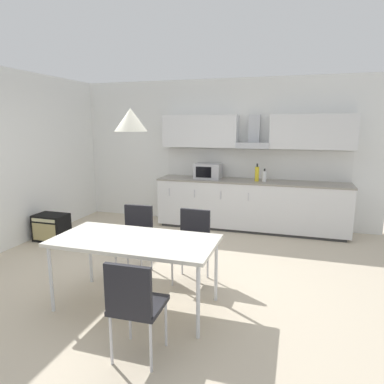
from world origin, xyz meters
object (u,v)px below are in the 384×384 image
object	(u,v)px
chair_far_right	(193,238)
pendant_lamp	(131,120)
chair_near_right	(134,301)
bottle_yellow	(257,174)
bottle_white	(264,176)
microwave	(208,171)
chair_far_left	(136,232)
guitar_amp	(51,227)
dining_table	(135,243)

from	to	relation	value
chair_far_right	pendant_lamp	distance (m)	1.66
chair_near_right	pendant_lamp	bearing A→B (deg)	115.63
pendant_lamp	chair_near_right	bearing A→B (deg)	-64.37
chair_near_right	chair_far_right	size ratio (longest dim) A/B	1.00
bottle_yellow	bottle_white	xyz separation A→B (m)	(0.13, -0.01, -0.04)
pendant_lamp	microwave	bearing A→B (deg)	90.36
chair_near_right	chair_far_left	bearing A→B (deg)	115.67
bottle_yellow	pendant_lamp	size ratio (longest dim) A/B	0.98
guitar_amp	pendant_lamp	world-z (taller)	pendant_lamp
bottle_white	chair_near_right	distance (m)	3.92
microwave	chair_far_right	distance (m)	2.39
microwave	bottle_yellow	size ratio (longest dim) A/B	1.53
bottle_yellow	guitar_amp	distance (m)	3.62
microwave	bottle_white	world-z (taller)	microwave
bottle_white	chair_far_left	world-z (taller)	bottle_white
guitar_amp	microwave	bearing A→B (deg)	34.92
chair_far_right	chair_far_left	size ratio (longest dim) A/B	1.00
bottle_yellow	pendant_lamp	xyz separation A→B (m)	(-0.89, -3.05, 0.90)
bottle_white	chair_far_left	bearing A→B (deg)	-121.85
bottle_yellow	pendant_lamp	bearing A→B (deg)	-106.22
microwave	chair_near_right	bearing A→B (deg)	-84.13
bottle_yellow	chair_far_left	world-z (taller)	bottle_yellow
bottle_white	pendant_lamp	world-z (taller)	pendant_lamp
chair_near_right	microwave	bearing A→B (deg)	95.87
chair_near_right	guitar_amp	distance (m)	3.54
guitar_amp	dining_table	bearing A→B (deg)	-33.35
bottle_yellow	chair_near_right	distance (m)	3.91
chair_near_right	pendant_lamp	world-z (taller)	pendant_lamp
chair_near_right	chair_far_left	size ratio (longest dim) A/B	1.00
microwave	chair_far_left	bearing A→B (deg)	-98.93
microwave	dining_table	xyz separation A→B (m)	(0.02, -3.09, -0.35)
chair_far_left	pendant_lamp	bearing A→B (deg)	-64.28
chair_far_right	dining_table	bearing A→B (deg)	-115.67
microwave	bottle_white	distance (m)	1.04
bottle_yellow	guitar_amp	xyz separation A→B (m)	(-3.18, -1.54, -0.82)
chair_far_left	pendant_lamp	world-z (taller)	pendant_lamp
microwave	pendant_lamp	world-z (taller)	pendant_lamp
bottle_white	chair_far_left	xyz separation A→B (m)	(-1.40, -2.25, -0.47)
microwave	chair_far_right	size ratio (longest dim) A/B	0.55
chair_far_left	chair_near_right	bearing A→B (deg)	-64.33
bottle_yellow	guitar_amp	bearing A→B (deg)	-154.09
dining_table	chair_far_right	world-z (taller)	chair_far_right
bottle_yellow	chair_far_right	size ratio (longest dim) A/B	0.36
bottle_white	pendant_lamp	xyz separation A→B (m)	(-1.02, -3.04, 0.94)
dining_table	bottle_yellow	bearing A→B (deg)	73.78
bottle_yellow	bottle_white	size ratio (longest dim) A/B	1.37
chair_far_right	pendant_lamp	xyz separation A→B (m)	(-0.38, -0.79, 1.41)
bottle_white	microwave	bearing A→B (deg)	177.41
microwave	bottle_yellow	world-z (taller)	bottle_yellow
dining_table	chair_near_right	size ratio (longest dim) A/B	1.93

